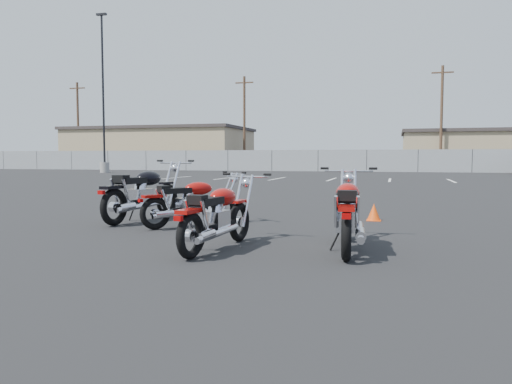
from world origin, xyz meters
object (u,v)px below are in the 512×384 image
(motorcycle_rear_red, at_px, (217,216))
(motorcycle_third_red, at_px, (348,213))
(motorcycle_front_red, at_px, (190,202))
(motorcycle_second_black, at_px, (143,193))

(motorcycle_rear_red, bearing_deg, motorcycle_third_red, 15.11)
(motorcycle_third_red, xyz_separation_m, motorcycle_rear_red, (-1.61, -0.44, -0.04))
(motorcycle_third_red, distance_m, motorcycle_rear_red, 1.67)
(motorcycle_rear_red, bearing_deg, motorcycle_front_red, 122.06)
(motorcycle_second_black, height_order, motorcycle_third_red, motorcycle_second_black)
(motorcycle_second_black, bearing_deg, motorcycle_front_red, -23.08)
(motorcycle_second_black, bearing_deg, motorcycle_third_red, -26.29)
(motorcycle_front_red, bearing_deg, motorcycle_third_red, -27.58)
(motorcycle_front_red, relative_size, motorcycle_third_red, 0.80)
(motorcycle_front_red, distance_m, motorcycle_rear_red, 2.24)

